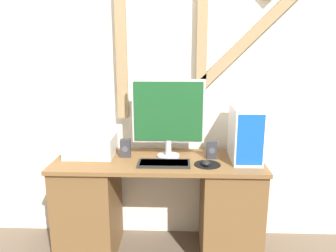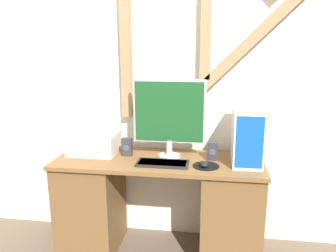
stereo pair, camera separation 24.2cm
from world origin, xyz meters
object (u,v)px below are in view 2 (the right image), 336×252
(speaker_right, at_px, (212,151))
(mouse, at_px, (204,164))
(monitor, at_px, (169,114))
(keyboard, at_px, (163,163))
(printer, at_px, (94,143))
(computer_tower, at_px, (247,136))
(speaker_left, at_px, (127,147))

(speaker_right, bearing_deg, mouse, -108.09)
(monitor, distance_m, mouse, 0.46)
(keyboard, bearing_deg, printer, 161.29)
(computer_tower, height_order, printer, computer_tower)
(keyboard, relative_size, speaker_left, 2.71)
(monitor, bearing_deg, mouse, -35.14)
(speaker_left, relative_size, speaker_right, 1.00)
(printer, bearing_deg, speaker_right, -2.73)
(keyboard, bearing_deg, mouse, -2.98)
(speaker_right, bearing_deg, speaker_left, 178.89)
(printer, xyz_separation_m, speaker_right, (0.95, -0.05, -0.01))
(monitor, relative_size, computer_tower, 1.48)
(mouse, relative_size, speaker_left, 0.59)
(mouse, bearing_deg, printer, 166.43)
(keyboard, bearing_deg, computer_tower, 12.26)
(monitor, relative_size, speaker_left, 4.30)
(monitor, distance_m, computer_tower, 0.60)
(monitor, distance_m, keyboard, 0.38)
(keyboard, xyz_separation_m, speaker_right, (0.36, 0.15, 0.06))
(printer, relative_size, speaker_left, 2.65)
(monitor, bearing_deg, speaker_right, -4.43)
(computer_tower, xyz_separation_m, printer, (-1.19, 0.07, -0.12))
(mouse, height_order, speaker_right, speaker_right)
(mouse, relative_size, printer, 0.22)
(monitor, height_order, speaker_right, monitor)
(monitor, height_order, keyboard, monitor)
(mouse, bearing_deg, computer_tower, 26.02)
(keyboard, xyz_separation_m, mouse, (0.30, -0.02, 0.01))
(computer_tower, bearing_deg, monitor, 175.19)
(computer_tower, bearing_deg, printer, 176.74)
(printer, bearing_deg, mouse, -13.57)
(keyboard, distance_m, speaker_right, 0.39)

